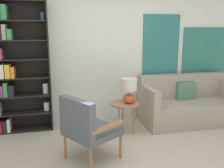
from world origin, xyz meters
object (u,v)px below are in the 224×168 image
object	(u,v)px
bookshelf	(7,67)
table_lamp	(129,89)
armchair	(86,125)
couch	(188,105)
side_table	(125,107)

from	to	relation	value
bookshelf	table_lamp	world-z (taller)	bookshelf
armchair	couch	xyz separation A→B (m)	(2.08, 1.07, -0.19)
side_table	couch	bearing A→B (deg)	12.03
armchair	side_table	distance (m)	1.09
couch	table_lamp	distance (m)	1.38
armchair	side_table	xyz separation A→B (m)	(0.76, 0.78, -0.04)
armchair	couch	bearing A→B (deg)	27.12
armchair	bookshelf	bearing A→B (deg)	130.00
table_lamp	armchair	bearing A→B (deg)	-136.76
bookshelf	armchair	size ratio (longest dim) A/B	2.46
armchair	side_table	size ratio (longest dim) A/B	1.68
couch	armchair	bearing A→B (deg)	-152.88
bookshelf	couch	size ratio (longest dim) A/B	1.22
bookshelf	table_lamp	size ratio (longest dim) A/B	5.23
armchair	table_lamp	bearing A→B (deg)	43.24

